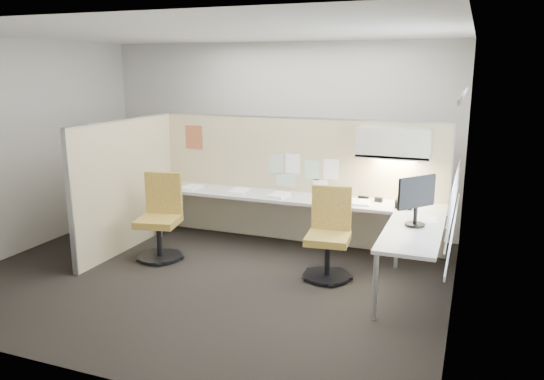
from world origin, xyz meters
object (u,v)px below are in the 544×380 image
at_px(chair_left, 160,220).
at_px(chair_right, 329,237).
at_px(desk, 313,210).
at_px(monitor, 416,198).
at_px(phone, 404,204).

height_order(chair_left, chair_right, chair_left).
distance_m(desk, monitor, 1.58).
bearing_deg(monitor, chair_left, 131.07).
height_order(desk, chair_left, chair_left).
relative_size(desk, chair_right, 3.80).
xyz_separation_m(desk, chair_left, (-1.81, -0.81, -0.09)).
bearing_deg(chair_left, monitor, -9.46).
distance_m(desk, phone, 1.17).
height_order(chair_left, monitor, monitor).
height_order(desk, chair_right, chair_right).
bearing_deg(phone, monitor, -73.29).
relative_size(monitor, phone, 2.65).
distance_m(chair_right, phone, 1.09).
xyz_separation_m(monitor, phone, (-0.22, 0.74, -0.27)).
distance_m(chair_left, chair_right, 2.22).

